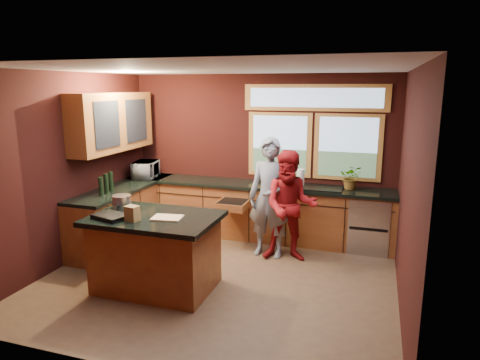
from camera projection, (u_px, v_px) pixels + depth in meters
The scene contains 14 objects.
floor at pixel (219, 278), 5.67m from camera, with size 4.50×4.50×0.00m, color brown.
room_shell at pixel (184, 139), 5.77m from camera, with size 4.52×4.02×2.71m.
back_counter at pixel (266, 211), 7.09m from camera, with size 4.50×0.64×0.93m.
left_counter at pixel (125, 214), 6.95m from camera, with size 0.64×2.30×0.93m.
island at pixel (156, 252), 5.32m from camera, with size 1.55×1.05×0.95m.
person_grey at pixel (270, 198), 6.28m from camera, with size 0.65×0.43×1.78m, color slate.
person_red at pixel (290, 206), 6.13m from camera, with size 0.79×0.61×1.62m, color maroon.
microwave at pixel (146, 170), 7.44m from camera, with size 0.53×0.36×0.29m, color #999999.
potted_plant at pixel (352, 177), 6.60m from camera, with size 0.34×0.30×0.38m, color #999999.
paper_towel at pixel (301, 178), 6.80m from camera, with size 0.12×0.12×0.28m, color white.
cutting_board at pixel (167, 218), 5.12m from camera, with size 0.35×0.25×0.02m, color tan.
stock_pot at pixel (122, 202), 5.51m from camera, with size 0.24×0.24×0.18m, color #BCBCC1.
paper_bag at pixel (132, 213), 5.02m from camera, with size 0.15×0.12×0.18m, color brown.
black_tray at pixel (111, 216), 5.12m from camera, with size 0.40×0.28×0.05m, color black.
Camera 1 is at (1.88, -4.92, 2.49)m, focal length 32.00 mm.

